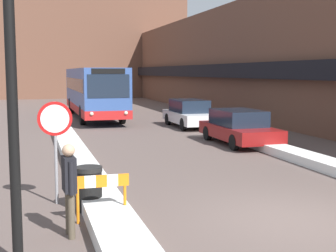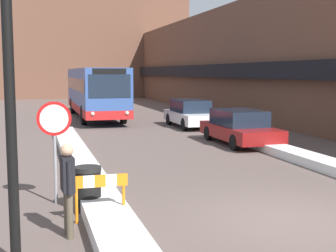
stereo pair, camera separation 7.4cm
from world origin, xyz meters
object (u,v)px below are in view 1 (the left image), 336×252
at_px(construction_barricade, 101,189).
at_px(city_bus, 94,91).
at_px(parked_car_front, 239,127).
at_px(trash_bin, 89,188).
at_px(parked_car_back, 190,113).
at_px(pedestrian, 69,181).
at_px(stop_sign, 55,130).

bearing_deg(construction_barricade, city_bus, 83.05).
height_order(parked_car_front, trash_bin, parked_car_front).
xyz_separation_m(city_bus, parked_car_back, (4.33, -6.45, -1.00)).
bearing_deg(pedestrian, parked_car_front, 136.23).
distance_m(city_bus, trash_bin, 20.63).
distance_m(stop_sign, construction_barricade, 2.00).
relative_size(parked_car_back, pedestrian, 2.65).
height_order(parked_car_front, stop_sign, stop_sign).
relative_size(parked_car_front, pedestrian, 2.67).
xyz_separation_m(city_bus, trash_bin, (-2.74, -20.41, -1.27)).
relative_size(parked_car_back, construction_barricade, 4.07).
relative_size(pedestrian, construction_barricade, 1.54).
bearing_deg(trash_bin, construction_barricade, -79.86).
bearing_deg(city_bus, construction_barricade, -96.95).
bearing_deg(parked_car_back, trash_bin, -116.86).
bearing_deg(city_bus, trash_bin, -97.65).
height_order(city_bus, trash_bin, city_bus).
distance_m(pedestrian, construction_barricade, 1.02).
bearing_deg(city_bus, stop_sign, -99.73).
relative_size(stop_sign, pedestrian, 1.37).
bearing_deg(construction_barricade, parked_car_front, 51.00).
distance_m(parked_car_back, stop_sign, 15.36).
height_order(parked_car_front, pedestrian, pedestrian).
bearing_deg(parked_car_front, parked_car_back, 90.00).
bearing_deg(parked_car_back, stop_sign, -120.16).
distance_m(city_bus, stop_sign, 20.00).
xyz_separation_m(parked_car_back, construction_barricade, (-6.92, -14.80, -0.07)).
bearing_deg(stop_sign, parked_car_back, 59.84).
height_order(stop_sign, trash_bin, stop_sign).
xyz_separation_m(parked_car_front, stop_sign, (-7.70, -7.00, 0.97)).
bearing_deg(parked_car_front, construction_barricade, -129.00).
xyz_separation_m(trash_bin, construction_barricade, (0.15, -0.84, 0.19)).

